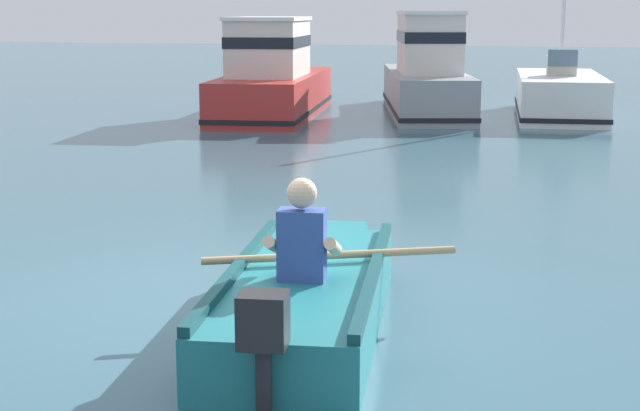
% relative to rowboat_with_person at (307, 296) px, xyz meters
% --- Properties ---
extents(ground_plane, '(120.00, 120.00, 0.00)m').
position_rel_rowboat_with_person_xyz_m(ground_plane, '(-0.72, 0.62, -0.25)').
color(ground_plane, '#386070').
extents(rowboat_with_person, '(1.85, 3.73, 1.19)m').
position_rel_rowboat_with_person_xyz_m(rowboat_with_person, '(0.00, 0.00, 0.00)').
color(rowboat_with_person, '#1E727A').
rests_on(rowboat_with_person, ground).
extents(moored_boat_red, '(2.61, 6.43, 2.22)m').
position_rel_rowboat_with_person_xyz_m(moored_boat_red, '(-4.47, 14.43, 0.57)').
color(moored_boat_red, '#B72D28').
rests_on(moored_boat_red, ground).
extents(moored_boat_grey, '(3.03, 6.60, 2.35)m').
position_rel_rowboat_with_person_xyz_m(moored_boat_grey, '(-1.11, 15.67, 0.61)').
color(moored_boat_grey, gray).
rests_on(moored_boat_grey, ground).
extents(moored_boat_white, '(2.13, 5.09, 4.79)m').
position_rel_rowboat_with_person_xyz_m(moored_boat_white, '(1.89, 15.75, 0.21)').
color(moored_boat_white, white).
rests_on(moored_boat_white, ground).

